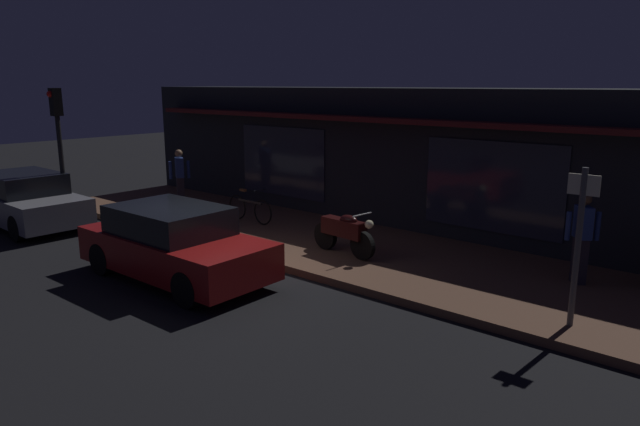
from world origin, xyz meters
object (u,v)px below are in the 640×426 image
object	(u,v)px
parked_car_near	(25,200)
person_photographer	(180,176)
bicycle_parked	(250,208)
person_bystander	(582,236)
traffic_light_pole	(59,133)
parked_car_far	(174,243)
motorcycle	(345,232)
sign_post	(578,238)

from	to	relation	value
parked_car_near	person_photographer	bearing A→B (deg)	68.74
bicycle_parked	person_bystander	xyz separation A→B (m)	(8.08, 0.63, 0.52)
traffic_light_pole	parked_car_far	world-z (taller)	traffic_light_pole
person_bystander	motorcycle	bearing A→B (deg)	-162.81
person_photographer	sign_post	size ratio (longest dim) A/B	0.70
motorcycle	traffic_light_pole	size ratio (longest dim) A/B	0.47
person_bystander	bicycle_parked	bearing A→B (deg)	-175.53
motorcycle	bicycle_parked	bearing A→B (deg)	169.12
parked_car_near	parked_car_far	distance (m)	6.52
person_bystander	sign_post	bearing A→B (deg)	-75.86
person_photographer	parked_car_near	xyz separation A→B (m)	(-1.50, -3.85, -0.32)
person_photographer	parked_car_far	distance (m)	6.32
motorcycle	traffic_light_pole	xyz separation A→B (m)	(-7.54, -2.34, 1.83)
motorcycle	parked_car_near	xyz separation A→B (m)	(-8.34, -3.03, 0.06)
motorcycle	bicycle_parked	distance (m)	3.79
traffic_light_pole	parked_car_far	bearing A→B (deg)	-6.61
person_bystander	sign_post	world-z (taller)	sign_post
motorcycle	person_photographer	xyz separation A→B (m)	(-6.84, 0.81, 0.38)
bicycle_parked	traffic_light_pole	size ratio (longest dim) A/B	0.46
person_bystander	person_photographer	bearing A→B (deg)	-177.28
person_bystander	traffic_light_pole	size ratio (longest dim) A/B	0.46
person_photographer	parked_car_far	size ratio (longest dim) A/B	0.41
sign_post	parked_car_near	bearing A→B (deg)	-169.98
person_photographer	parked_car_near	distance (m)	4.14
person_photographer	sign_post	distance (m)	11.82
person_bystander	parked_car_far	size ratio (longest dim) A/B	0.41
motorcycle	parked_car_far	size ratio (longest dim) A/B	0.41
sign_post	parked_car_near	xyz separation A→B (m)	(-13.21, -2.33, -0.81)
person_photographer	traffic_light_pole	xyz separation A→B (m)	(-0.70, -3.16, 1.45)
person_photographer	bicycle_parked	bearing A→B (deg)	-1.82
parked_car_near	sign_post	bearing A→B (deg)	10.02
traffic_light_pole	parked_car_near	xyz separation A→B (m)	(-0.79, -0.69, -1.77)
bicycle_parked	person_bystander	distance (m)	8.12
motorcycle	parked_car_far	xyz separation A→B (m)	(-1.82, -3.01, 0.06)
parked_car_near	bicycle_parked	bearing A→B (deg)	39.08
bicycle_parked	person_photographer	bearing A→B (deg)	178.18
traffic_light_pole	parked_car_far	size ratio (longest dim) A/B	0.87
person_photographer	traffic_light_pole	size ratio (longest dim) A/B	0.46
motorcycle	person_bystander	distance (m)	4.57
parked_car_far	person_photographer	bearing A→B (deg)	142.71
parked_car_far	sign_post	bearing A→B (deg)	19.04
bicycle_parked	person_photographer	size ratio (longest dim) A/B	0.99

